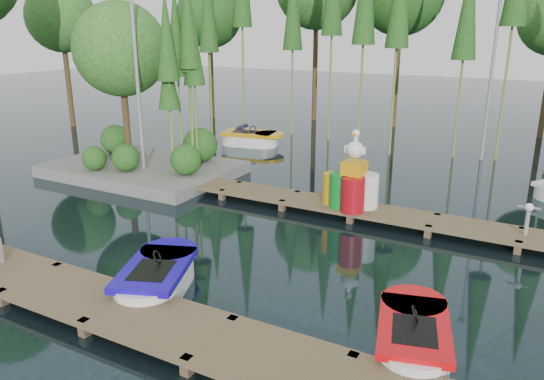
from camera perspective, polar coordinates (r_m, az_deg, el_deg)
The scene contains 12 objects.
ground_plane at distance 13.28m, azimuth -2.94°, elevation -4.79°, with size 90.00×90.00×0.00m, color #18282E.
near_dock at distance 10.03m, azimuth -16.89°, elevation -11.88°, with size 18.00×1.50×0.50m.
far_dock at distance 14.85m, azimuth 5.42°, elevation -1.46°, with size 15.00×1.20×0.50m.
island at distance 18.87m, azimuth -14.42°, elevation 11.32°, with size 6.20×4.20×6.75m.
lamp_island at distance 17.67m, azimuth -14.52°, elevation 14.44°, with size 0.30×0.30×7.25m.
lamp_rear at distance 21.59m, azimuth 22.86°, elevation 14.11°, with size 0.30×0.30×7.25m.
boat_blue at distance 10.77m, azimuth -12.26°, elevation -9.26°, with size 2.04×2.84×0.87m.
boat_red at distance 9.06m, azimuth 14.93°, elevation -15.07°, with size 1.69×2.64×0.82m.
boat_yellow_far at distance 22.98m, azimuth -2.33°, elevation 5.56°, with size 2.98×1.71×1.41m.
yellow_barrel at distance 14.59m, azimuth 6.58°, elevation 0.18°, with size 0.56×0.56×0.84m, color orange.
drum_cluster at distance 14.17m, azimuth 8.78°, elevation 0.43°, with size 1.23×1.13×2.13m.
seagull_post at distance 13.59m, azimuth 25.85°, elevation -2.32°, with size 0.49×0.27×0.79m.
Camera 1 is at (6.52, -10.43, 5.02)m, focal length 35.00 mm.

